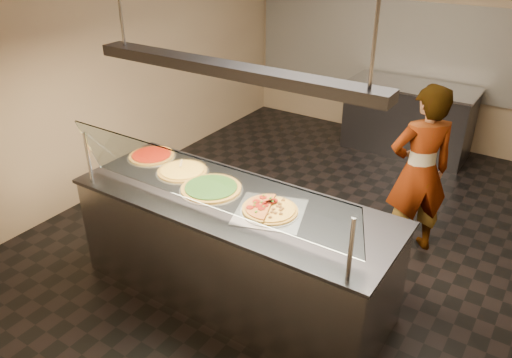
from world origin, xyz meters
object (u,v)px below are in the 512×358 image
Objects in this scene: sneeze_guard at (203,184)px; worker at (419,172)px; perforated_tray at (270,211)px; pizza_spinach at (212,188)px; serving_counter at (234,249)px; half_pizza_sausage at (281,213)px; pizza_tomato at (152,155)px; pizza_spatula at (185,166)px; heat_lamp_housing at (229,70)px; half_pizza_pepperoni at (259,204)px; pizza_cheese at (183,171)px; prep_table at (408,118)px.

sneeze_guard is 1.45× the size of worker.
worker is at bearing 65.62° from perforated_tray.
perforated_tray is 1.22× the size of pizza_spinach.
half_pizza_sausage is (0.44, 0.00, 0.49)m from serving_counter.
worker reaches higher than serving_counter.
pizza_tomato is 0.41m from pizza_spatula.
half_pizza_sausage is 1.08m from heat_lamp_housing.
heat_lamp_housing is (-0.44, -0.00, 0.99)m from half_pizza_sausage.
half_pizza_sausage is 0.20× the size of heat_lamp_housing.
serving_counter is at bearing -179.27° from half_pizza_pepperoni.
pizza_tomato is (-1.41, 0.22, 0.01)m from perforated_tray.
half_pizza_pepperoni is 0.20× the size of heat_lamp_housing.
serving_counter is at bearing -8.48° from pizza_spinach.
heat_lamp_housing reaches higher than half_pizza_pepperoni.
heat_lamp_housing reaches higher than pizza_cheese.
pizza_spatula is 0.12× the size of heat_lamp_housing.
pizza_cheese reaches higher than serving_counter.
perforated_tray is 0.10m from half_pizza_sausage.
perforated_tray is 0.38× the size of prep_table.
serving_counter is 5.77× the size of half_pizza_pepperoni.
serving_counter is 6.02× the size of pizza_tomato.
pizza_cheese is 0.07m from pizza_spatula.
serving_counter is 0.83m from sneeze_guard.
sneeze_guard is at bearing -90.00° from heat_lamp_housing.
pizza_tomato is at bearing -10.15° from worker.
pizza_spatula is 3.64m from prep_table.
pizza_spinach is (-0.57, 0.03, 0.01)m from perforated_tray.
prep_table is (0.23, 3.70, 0.00)m from serving_counter.
pizza_spinach is at bearing 176.19° from half_pizza_pepperoni.
pizza_tomato is 0.26× the size of worker.
pizza_cheese is at bearing -10.64° from pizza_tomato.
pizza_spinach is at bearing 171.52° from serving_counter.
pizza_tomato is at bearing 171.50° from half_pizza_sausage.
worker is (1.01, 1.49, 0.36)m from serving_counter.
pizza_spinach is at bearing -97.25° from prep_table.
worker is (0.58, 1.48, -0.14)m from half_pizza_sausage.
half_pizza_pepperoni is at bearing 55.06° from sneeze_guard.
half_pizza_pepperoni reaches higher than pizza_cheese.
pizza_spinach is at bearing 176.78° from perforated_tray.
worker is (0.78, -2.21, 0.36)m from prep_table.
half_pizza_sausage is at bearing -7.61° from pizza_cheese.
pizza_spinach is 0.86m from pizza_tomato.
heat_lamp_housing is at bearing -17.63° from pizza_spatula.
pizza_cheese is 2.12m from worker.
prep_table is 0.71× the size of heat_lamp_housing.
sneeze_guard reaches higher than serving_counter.
serving_counter is at bearing 14.39° from worker.
sneeze_guard is (0.00, -0.34, 0.76)m from serving_counter.
half_pizza_pepperoni reaches higher than half_pizza_sausage.
half_pizza_sausage is at bearing -2.72° from pizza_spinach.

